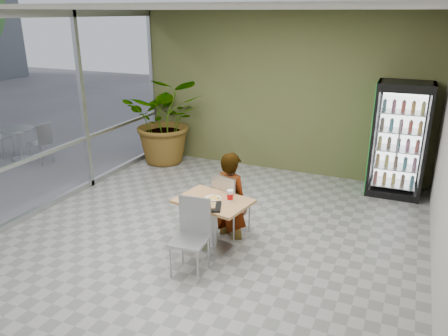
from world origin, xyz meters
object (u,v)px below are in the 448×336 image
(chair_near, at_px, (192,229))
(beverage_fridge, at_px, (399,140))
(chair_far, at_px, (228,200))
(cafeteria_tray, at_px, (204,206))
(soda_cup, at_px, (230,196))
(potted_plant, at_px, (166,120))
(seated_woman, at_px, (231,204))
(dining_table, at_px, (213,214))

(chair_near, height_order, beverage_fridge, beverage_fridge)
(chair_far, distance_m, cafeteria_tray, 0.74)
(chair_near, height_order, cafeteria_tray, chair_near)
(chair_far, height_order, soda_cup, chair_far)
(chair_far, bearing_deg, potted_plant, -27.80)
(chair_far, xyz_separation_m, beverage_fridge, (2.15, 2.70, 0.45))
(seated_woman, relative_size, potted_plant, 0.84)
(seated_woman, xyz_separation_m, soda_cup, (0.17, -0.44, 0.33))
(seated_woman, xyz_separation_m, potted_plant, (-2.60, 2.56, 0.46))
(cafeteria_tray, height_order, potted_plant, potted_plant)
(chair_far, distance_m, chair_near, 1.02)
(dining_table, xyz_separation_m, seated_woman, (0.06, 0.50, -0.04))
(chair_near, bearing_deg, dining_table, 82.51)
(dining_table, bearing_deg, chair_far, 86.41)
(dining_table, xyz_separation_m, cafeteria_tray, (-0.01, -0.27, 0.23))
(beverage_fridge, bearing_deg, dining_table, -125.58)
(dining_table, distance_m, seated_woman, 0.50)
(dining_table, height_order, potted_plant, potted_plant)
(dining_table, distance_m, soda_cup, 0.37)
(soda_cup, height_order, beverage_fridge, beverage_fridge)
(dining_table, relative_size, chair_far, 1.12)
(seated_woman, distance_m, potted_plant, 3.68)
(chair_far, xyz_separation_m, soda_cup, (0.20, -0.39, 0.26))
(dining_table, height_order, soda_cup, soda_cup)
(beverage_fridge, relative_size, potted_plant, 1.07)
(potted_plant, bearing_deg, dining_table, -50.29)
(chair_far, distance_m, potted_plant, 3.68)
(cafeteria_tray, relative_size, potted_plant, 0.23)
(chair_far, bearing_deg, soda_cup, 134.81)
(seated_woman, relative_size, beverage_fridge, 0.78)
(chair_far, distance_m, beverage_fridge, 3.48)
(chair_near, distance_m, cafeteria_tray, 0.36)
(dining_table, relative_size, chair_near, 1.12)
(soda_cup, distance_m, cafeteria_tray, 0.40)
(seated_woman, distance_m, soda_cup, 0.57)
(cafeteria_tray, xyz_separation_m, potted_plant, (-2.53, 3.32, 0.19))
(chair_far, relative_size, potted_plant, 0.51)
(chair_near, relative_size, potted_plant, 0.51)
(cafeteria_tray, relative_size, beverage_fridge, 0.22)
(dining_table, height_order, beverage_fridge, beverage_fridge)
(soda_cup, relative_size, beverage_fridge, 0.08)
(cafeteria_tray, bearing_deg, seated_woman, 85.14)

